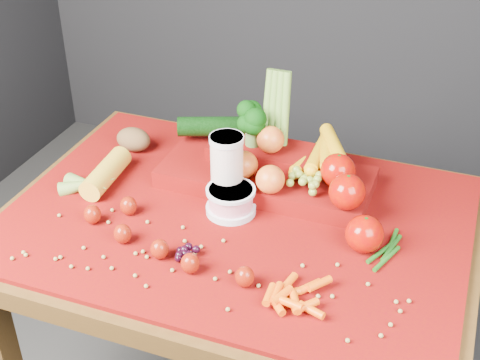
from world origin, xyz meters
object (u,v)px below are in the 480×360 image
(milk_glass, at_px, (227,167))
(yogurt_bowl, at_px, (231,200))
(produce_mound, at_px, (279,167))
(table, at_px, (237,252))

(milk_glass, bearing_deg, yogurt_bowl, -58.56)
(produce_mound, bearing_deg, milk_glass, -134.82)
(yogurt_bowl, relative_size, produce_mound, 0.20)
(yogurt_bowl, bearing_deg, table, -30.59)
(table, xyz_separation_m, milk_glass, (-0.05, 0.05, 0.20))
(table, relative_size, produce_mound, 1.86)
(table, distance_m, produce_mound, 0.23)
(table, relative_size, milk_glass, 6.29)
(yogurt_bowl, height_order, produce_mound, produce_mound)
(table, bearing_deg, produce_mound, 71.28)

